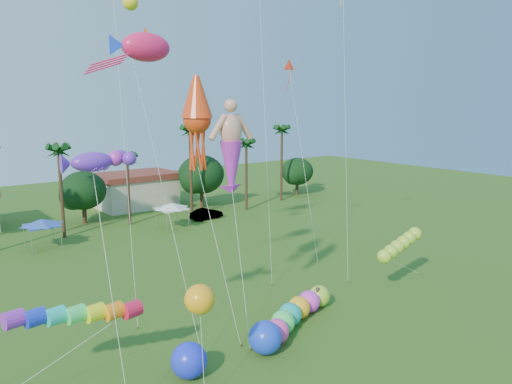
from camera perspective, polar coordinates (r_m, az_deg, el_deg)
tree_line at (r=63.15m, az=-16.68°, el=0.52°), size 69.46×8.91×11.00m
buildings_row at (r=67.23m, az=-23.74°, el=-1.33°), size 35.00×7.00×4.00m
tent_row at (r=53.40m, az=-23.13°, el=-3.31°), size 31.00×4.00×0.60m
car_b at (r=62.75m, az=-5.68°, el=-2.49°), size 4.30×1.81×1.38m
spectator_b at (r=36.50m, az=7.10°, el=-11.93°), size 0.92×0.81×1.61m
caterpillar_inflatable at (r=33.24m, az=3.85°, el=-14.13°), size 9.45×4.98×1.98m
blue_ball at (r=28.28m, az=-7.66°, el=-18.54°), size 1.96×1.96×1.96m
rainbow_tube at (r=27.79m, az=-17.22°, el=-13.56°), size 9.15×1.43×4.00m
green_worm at (r=38.79m, az=14.45°, el=-7.15°), size 9.49×2.18×3.79m
orange_ball_kite at (r=24.75m, az=-6.46°, el=-12.10°), size 1.92×1.92×5.93m
merman_kite at (r=30.51m, az=-2.85°, el=4.44°), size 2.41×3.92×14.23m
fish_kite at (r=31.84m, az=-12.45°, el=15.85°), size 4.86×7.26×18.75m
squid_kite at (r=30.92m, az=-6.76°, el=8.20°), size 2.31×5.06×16.23m
lobster_kite at (r=26.65m, az=-18.21°, el=3.27°), size 3.87×6.11×12.28m
delta_kite_red at (r=46.99m, az=3.84°, el=13.88°), size 1.34×4.57×18.39m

